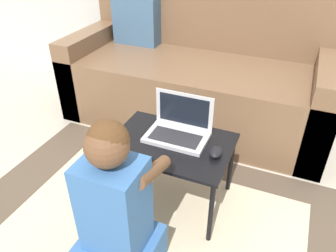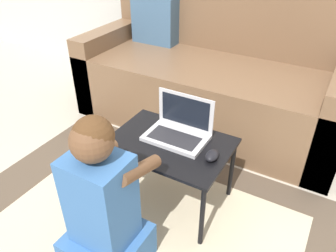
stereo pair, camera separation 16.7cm
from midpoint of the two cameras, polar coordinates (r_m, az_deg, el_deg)
name	(u,v)px [view 1 (the left image)]	position (r m, az deg, el deg)	size (l,w,h in m)	color
ground_plane	(147,213)	(1.84, -6.33, -14.86)	(16.00, 16.00, 0.00)	beige
area_rug	(153,230)	(1.76, -5.56, -17.63)	(2.05, 1.37, 0.01)	brown
couch	(197,77)	(2.50, 3.18, 8.45)	(1.89, 0.85, 0.95)	brown
laptop_desk	(171,149)	(1.68, -2.31, -4.14)	(0.61, 0.43, 0.39)	black
laptop	(178,130)	(1.68, -1.02, -0.85)	(0.31, 0.21, 0.21)	silver
computer_mouse	(216,152)	(1.56, 5.34, -4.66)	(0.06, 0.09, 0.04)	black
person_seated	(116,216)	(1.40, -12.51, -15.28)	(0.32, 0.40, 0.78)	#3D70B2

